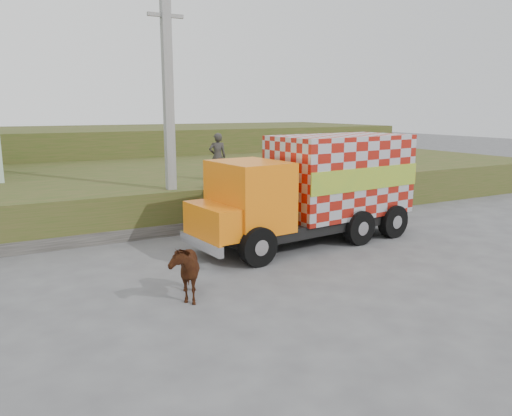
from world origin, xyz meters
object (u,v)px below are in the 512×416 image
cargo_truck (316,188)px  cow (183,269)px  utility_pole (169,114)px  pedestrian (218,157)px

cargo_truck → cow: bearing=-160.1°
utility_pole → cargo_truck: 5.53m
utility_pole → pedestrian: bearing=28.2°
pedestrian → utility_pole: bearing=42.6°
utility_pole → cow: (-1.86, -6.08, -3.40)m
cow → utility_pole: bearing=89.6°
cargo_truck → cow: 6.24m
cargo_truck → cow: (-5.54, -2.67, -1.08)m
utility_pole → cow: size_ratio=5.02×
cargo_truck → pedestrian: 4.90m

